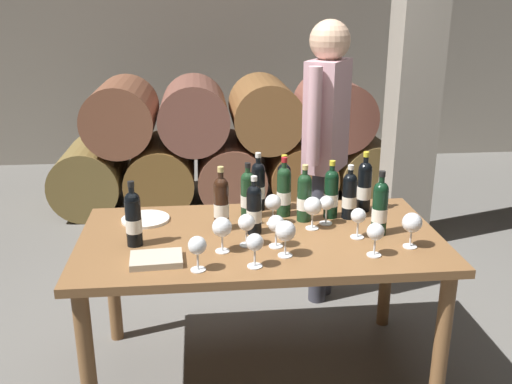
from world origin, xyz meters
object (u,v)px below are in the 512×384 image
(wine_glass_7, at_px, (376,233))
(tasting_notebook, at_px, (156,259))
(wine_bottle_6, at_px, (331,193))
(wine_bottle_2, at_px, (364,186))
(wine_bottle_5, at_px, (258,185))
(wine_glass_2, at_px, (286,232))
(wine_bottle_9, at_px, (304,197))
(sommelier_presenting, at_px, (326,138))
(wine_glass_4, at_px, (255,244))
(serving_plate, at_px, (146,219))
(wine_bottle_1, at_px, (254,209))
(wine_bottle_7, at_px, (380,207))
(wine_glass_10, at_px, (246,224))
(wine_bottle_4, at_px, (284,191))
(wine_bottle_10, at_px, (133,218))
(wine_glass_9, at_px, (326,204))
(wine_bottle_11, at_px, (284,185))
(wine_glass_8, at_px, (276,225))
(wine_glass_0, at_px, (222,228))
(wine_glass_6, at_px, (313,207))
(wine_bottle_8, at_px, (221,203))
(wine_glass_1, at_px, (197,246))
(wine_glass_5, at_px, (273,203))
(wine_bottle_0, at_px, (248,194))
(wine_bottle_3, at_px, (349,195))
(wine_glass_11, at_px, (358,217))
(dining_table, at_px, (260,253))

(wine_glass_7, height_order, tasting_notebook, wine_glass_7)
(wine_bottle_6, bearing_deg, wine_bottle_2, 21.42)
(wine_bottle_5, height_order, wine_glass_2, wine_bottle_5)
(wine_bottle_9, relative_size, sommelier_presenting, 0.17)
(wine_glass_4, xyz_separation_m, serving_plate, (-0.50, 0.58, -0.10))
(wine_bottle_1, xyz_separation_m, wine_bottle_7, (0.59, -0.07, 0.01))
(wine_bottle_2, height_order, sommelier_presenting, sommelier_presenting)
(wine_glass_10, bearing_deg, sommelier_presenting, 57.64)
(wine_bottle_4, distance_m, wine_bottle_7, 0.50)
(wine_bottle_10, height_order, wine_glass_9, wine_bottle_10)
(wine_glass_9, bearing_deg, serving_plate, 171.53)
(wine_glass_9, relative_size, wine_glass_10, 0.97)
(wine_bottle_11, bearing_deg, wine_glass_7, -63.81)
(wine_glass_8, height_order, sommelier_presenting, sommelier_presenting)
(wine_glass_0, xyz_separation_m, wine_glass_4, (0.13, -0.16, -0.01))
(wine_glass_6, relative_size, wine_glass_8, 1.08)
(wine_bottle_4, xyz_separation_m, wine_glass_4, (-0.21, -0.58, -0.03))
(wine_bottle_8, relative_size, wine_glass_6, 1.95)
(wine_bottle_7, xyz_separation_m, wine_glass_9, (-0.22, 0.15, -0.03))
(wine_glass_9, relative_size, sommelier_presenting, 0.09)
(wine_bottle_5, bearing_deg, tasting_notebook, -129.76)
(wine_glass_1, bearing_deg, wine_glass_4, 2.42)
(wine_glass_2, relative_size, wine_glass_5, 1.05)
(wine_bottle_0, height_order, wine_glass_10, wine_bottle_0)
(wine_glass_8, bearing_deg, wine_bottle_7, 10.99)
(wine_bottle_3, xyz_separation_m, wine_glass_0, (-0.66, -0.35, -0.01))
(wine_glass_5, relative_size, tasting_notebook, 0.70)
(wine_glass_1, bearing_deg, wine_bottle_5, 65.07)
(wine_bottle_9, xyz_separation_m, serving_plate, (-0.79, 0.08, -0.12))
(wine_bottle_8, relative_size, wine_glass_0, 1.96)
(wine_bottle_8, xyz_separation_m, wine_glass_11, (0.63, -0.17, -0.03))
(tasting_notebook, bearing_deg, wine_glass_0, 12.30)
(dining_table, height_order, wine_bottle_9, wine_bottle_9)
(wine_bottle_3, xyz_separation_m, wine_glass_5, (-0.40, -0.05, -0.01))
(dining_table, distance_m, wine_bottle_4, 0.37)
(wine_bottle_3, relative_size, wine_bottle_11, 0.95)
(wine_bottle_0, relative_size, wine_bottle_9, 0.99)
(wine_glass_0, bearing_deg, wine_bottle_2, 30.30)
(dining_table, height_order, wine_bottle_8, wine_bottle_8)
(wine_bottle_5, xyz_separation_m, wine_glass_10, (-0.10, -0.46, -0.03))
(wine_bottle_1, height_order, wine_bottle_2, wine_bottle_2)
(wine_bottle_8, xyz_separation_m, wine_glass_5, (0.26, 0.04, -0.03))
(wine_glass_0, height_order, wine_glass_1, wine_glass_0)
(wine_glass_11, bearing_deg, wine_bottle_0, 147.58)
(wine_bottle_1, bearing_deg, wine_glass_1, -125.88)
(wine_glass_9, relative_size, wine_glass_11, 1.00)
(wine_bottle_7, relative_size, wine_glass_4, 2.09)
(wine_bottle_5, bearing_deg, wine_bottle_7, -36.09)
(wine_glass_2, xyz_separation_m, wine_glass_6, (0.18, 0.29, -0.00))
(wine_bottle_0, bearing_deg, wine_bottle_5, 60.43)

